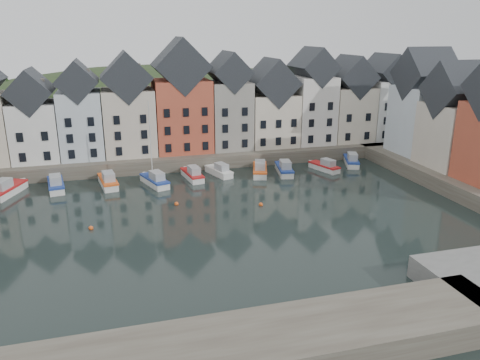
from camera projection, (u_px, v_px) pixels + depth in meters
name	position (u px, v px, depth m)	size (l,w,h in m)	color
ground	(223.00, 226.00, 51.47)	(260.00, 260.00, 0.00)	black
far_quay	(181.00, 153.00, 78.73)	(90.00, 16.00, 2.00)	#4B4339
hillside	(168.00, 205.00, 108.35)	(153.60, 70.40, 64.00)	#23351A
far_terrace	(201.00, 107.00, 75.32)	(72.37, 8.16, 17.78)	beige
right_terrace	(459.00, 118.00, 65.34)	(8.30, 24.25, 16.36)	silver
mooring_buoys	(180.00, 211.00, 55.31)	(20.50, 5.50, 0.50)	#E7561B
boat_a	(7.00, 190.00, 61.07)	(4.28, 6.89, 2.53)	silver
boat_b	(56.00, 185.00, 63.20)	(2.82, 6.53, 2.42)	silver
boat_c	(108.00, 181.00, 64.61)	(2.89, 6.58, 2.44)	silver
boat_d	(155.00, 180.00, 64.97)	(3.76, 6.48, 11.83)	silver
boat_e	(193.00, 175.00, 67.74)	(2.66, 6.14, 2.28)	silver
boat_f	(219.00, 171.00, 69.63)	(3.40, 5.87, 2.15)	silver
boat_g	(260.00, 170.00, 70.00)	(3.87, 6.79, 2.49)	silver
boat_h	(284.00, 169.00, 70.40)	(3.08, 6.51, 2.40)	silver
boat_i	(325.00, 167.00, 72.01)	(3.36, 5.74, 2.11)	silver
boat_j	(351.00, 161.00, 74.99)	(3.93, 6.32, 2.32)	silver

